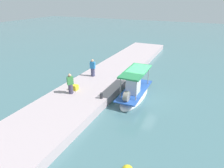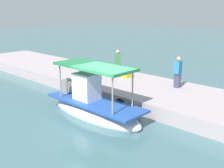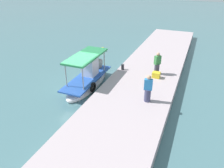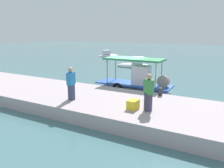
% 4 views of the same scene
% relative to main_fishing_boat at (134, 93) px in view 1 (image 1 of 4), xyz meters
% --- Properties ---
extents(ground_plane, '(120.00, 120.00, 0.00)m').
position_rel_main_fishing_boat_xyz_m(ground_plane, '(-0.74, 0.53, -0.48)').
color(ground_plane, '#476F75').
extents(dock_quay, '(36.00, 4.87, 0.69)m').
position_rel_main_fishing_boat_xyz_m(dock_quay, '(-0.74, -3.92, -0.14)').
color(dock_quay, '#B5A3A8').
rests_on(dock_quay, ground_plane).
extents(main_fishing_boat, '(5.47, 1.86, 2.83)m').
position_rel_main_fishing_boat_xyz_m(main_fishing_boat, '(0.00, 0.00, 0.00)').
color(main_fishing_boat, silver).
rests_on(main_fishing_boat, ground_plane).
extents(fisherman_near_bollard, '(0.44, 0.53, 1.74)m').
position_rel_main_fishing_boat_xyz_m(fisherman_near_bollard, '(-1.55, -4.94, 0.99)').
color(fisherman_near_bollard, '#3F4062').
rests_on(fisherman_near_bollard, dock_quay).
extents(fisherman_by_crate, '(0.55, 0.54, 1.73)m').
position_rel_main_fishing_boat_xyz_m(fisherman_by_crate, '(2.65, -4.61, 0.99)').
color(fisherman_by_crate, '#3F3B51').
rests_on(fisherman_by_crate, dock_quay).
extents(mooring_bollard, '(0.24, 0.24, 0.45)m').
position_rel_main_fishing_boat_xyz_m(mooring_bollard, '(2.39, -1.91, 0.43)').
color(mooring_bollard, '#2D2D33').
rests_on(mooring_bollard, dock_quay).
extents(cargo_crate, '(0.47, 0.58, 0.43)m').
position_rel_main_fishing_boat_xyz_m(cargo_crate, '(1.95, -4.74, 0.42)').
color(cargo_crate, yellow).
rests_on(cargo_crate, dock_quay).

